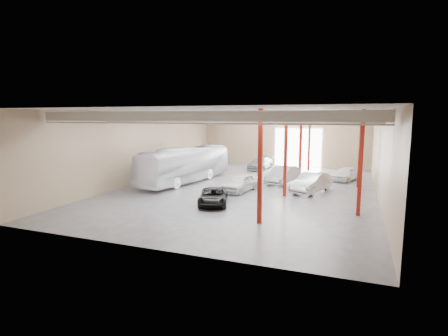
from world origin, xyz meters
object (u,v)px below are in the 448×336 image
Objects in this scene: car_row_b at (283,175)px; black_sedan at (213,197)px; car_right_near at (311,182)px; car_row_a at (240,183)px; car_row_c at (260,163)px; coach_bus at (185,165)px; car_right_far at (346,174)px.

black_sedan is at bearing -95.00° from car_row_b.
car_right_near is at bearing 29.93° from black_sedan.
black_sedan is at bearing -84.20° from car_row_a.
black_sedan is 5.22m from car_row_a.
car_row_a reaches higher than car_row_c.
coach_bus is 12.19m from car_row_c.
car_right_far is at bearing 87.01° from car_right_near.
car_right_near is at bearing -93.19° from car_right_far.
car_row_a is 12.30m from car_right_far.
car_row_c is at bearing 141.22° from car_right_near.
car_row_b is at bearing 54.67° from black_sedan.
car_row_c is 13.90m from car_right_near.
car_row_c reaches higher than car_right_far.
car_right_near is (5.88, 1.90, 0.08)m from car_row_a.
car_row_b is at bearing 72.84° from car_row_a.
coach_bus is at bearing -139.03° from car_right_far.
car_right_far is at bearing 39.05° from black_sedan.
car_right_far is at bearing 44.16° from car_row_b.
car_row_b is at bearing 151.54° from car_right_near.
car_row_b reaches higher than black_sedan.
coach_bus reaches higher than black_sedan.
coach_bus reaches higher than car_right_near.
black_sedan is 16.67m from car_right_far.
car_right_near is (3.15, -3.30, -0.00)m from car_row_b.
coach_bus reaches higher than car_row_a.
car_right_near is 1.24× the size of car_right_far.
car_row_b is 9.45m from car_row_c.
car_right_near reaches higher than car_right_far.
car_right_far is (5.80, 3.67, -0.14)m from car_row_b.
car_row_a reaches higher than car_right_far.
coach_bus is 3.03× the size of car_right_far.
car_row_a is 0.88× the size of car_right_near.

